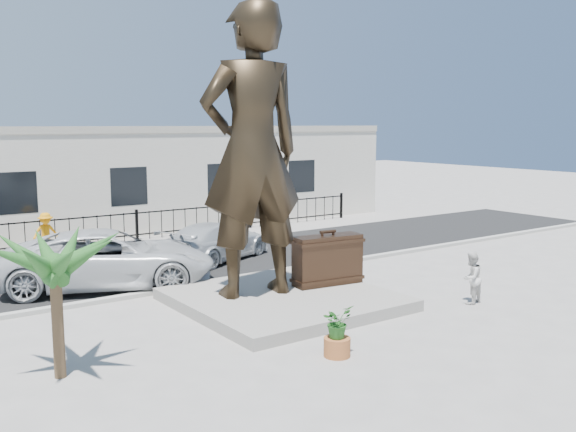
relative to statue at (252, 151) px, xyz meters
name	(u,v)px	position (x,y,z in m)	size (l,w,h in m)	color
ground	(334,315)	(1.17, -1.98, -4.10)	(100.00, 100.00, 0.00)	#9E9991
street	(190,260)	(1.17, 6.02, -4.10)	(40.00, 7.00, 0.01)	black
curb	(241,278)	(1.17, 2.52, -4.04)	(40.00, 0.25, 0.12)	#A5A399
far_sidewalk	(145,243)	(1.17, 10.02, -4.09)	(40.00, 2.50, 0.02)	#9E9991
plinth	(284,299)	(0.67, -0.48, -3.95)	(5.20, 5.20, 0.30)	gray
fence	(137,226)	(1.17, 10.82, -3.50)	(22.00, 0.10, 1.20)	black
building	(101,180)	(1.17, 15.02, -1.90)	(28.00, 7.00, 4.40)	silver
statue	(252,151)	(0.00, 0.00, 0.00)	(2.77, 1.82, 7.61)	#2D2316
suitcase	(328,260)	(2.29, -0.33, -3.11)	(1.98, 0.63, 1.40)	#322015
tourist	(471,278)	(4.85, -3.29, -3.40)	(0.68, 0.53, 1.41)	silver
car_white	(109,259)	(-2.46, 4.03, -3.24)	(2.82, 6.13, 1.70)	silver
car_silver	(216,241)	(1.97, 5.55, -3.42)	(1.89, 4.65, 1.35)	#B8BBBD
worker	(46,233)	(-2.62, 10.26, -3.33)	(0.98, 0.56, 1.52)	orange
palm_tree	(61,377)	(-5.65, -2.06, -4.10)	(1.80, 1.80, 3.20)	#20501D
planter	(337,347)	(-0.62, -4.27, -3.90)	(0.56, 0.56, 0.40)	#A5592B
shrub	(337,322)	(-0.62, -4.27, -3.36)	(0.62, 0.54, 0.69)	#225B1D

